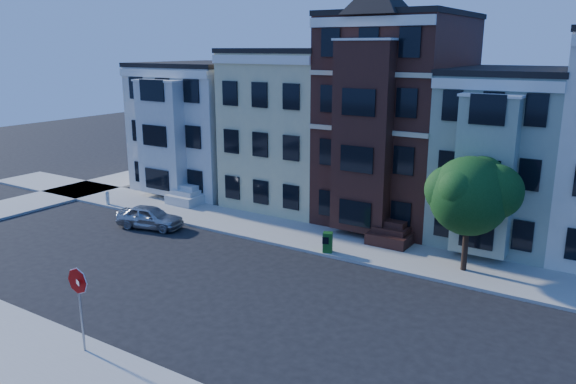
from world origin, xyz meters
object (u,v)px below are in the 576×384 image
Objects in this scene: newspaper_box at (328,242)px; stop_sign at (80,305)px; parked_car at (150,217)px; street_tree at (469,201)px; fire_hydrant at (108,199)px.

newspaper_box is 0.30× the size of stop_sign.
stop_sign is at bearing -156.53° from parked_car.
street_tree is at bearing -9.71° from newspaper_box.
parked_car is 11.09m from newspaper_box.
fire_hydrant is at bearing -176.43° from street_tree.
stop_sign is (-8.98, -14.46, -1.63)m from street_tree.
street_tree is at bearing 3.57° from fire_hydrant.
fire_hydrant is (-5.83, 1.77, -0.17)m from parked_car.
newspaper_box is 1.45× the size of fire_hydrant.
fire_hydrant is at bearing 159.11° from stop_sign.
fire_hydrant is (-16.77, -0.04, -0.16)m from newspaper_box.
stop_sign is (8.51, -11.24, 1.20)m from parked_car.
parked_car is at bearing -169.56° from street_tree.
newspaper_box is at bearing 100.77° from stop_sign.
parked_car is (-17.49, -3.22, -2.84)m from street_tree.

